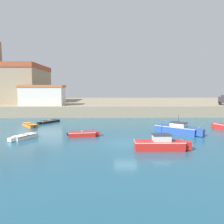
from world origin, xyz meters
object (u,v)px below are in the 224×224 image
(motorboat_red_1, at_px, (161,144))
(dinghy_orange_5, at_px, (30,125))
(dinghy_red_6, at_px, (83,134))
(church, at_px, (21,82))
(dinghy_white_3, at_px, (24,137))
(motorboat_blue_4, at_px, (178,129))
(harbor_shed_mid_row, at_px, (43,95))
(dinghy_black_0, at_px, (49,121))

(motorboat_red_1, relative_size, dinghy_orange_5, 1.40)
(dinghy_red_6, xyz_separation_m, church, (-19.68, 31.58, 7.24))
(dinghy_red_6, bearing_deg, dinghy_orange_5, 141.69)
(dinghy_orange_5, bearing_deg, dinghy_white_3, -74.74)
(motorboat_blue_4, xyz_separation_m, dinghy_orange_5, (-21.46, 5.73, -0.33))
(dinghy_white_3, distance_m, harbor_shed_mid_row, 22.83)
(dinghy_black_0, distance_m, dinghy_orange_5, 4.26)
(dinghy_white_3, distance_m, dinghy_orange_5, 8.79)
(dinghy_orange_5, relative_size, dinghy_red_6, 0.95)
(motorboat_red_1, height_order, dinghy_orange_5, motorboat_red_1)
(motorboat_red_1, distance_m, dinghy_white_3, 15.80)
(harbor_shed_mid_row, bearing_deg, motorboat_blue_4, -39.64)
(dinghy_red_6, xyz_separation_m, harbor_shed_mid_row, (-10.99, 20.80, 4.14))
(church, height_order, harbor_shed_mid_row, church)
(motorboat_red_1, height_order, harbor_shed_mid_row, harbor_shed_mid_row)
(dinghy_black_0, relative_size, motorboat_blue_4, 0.70)
(dinghy_white_3, relative_size, harbor_shed_mid_row, 0.36)
(dinghy_black_0, distance_m, dinghy_white_3, 12.23)
(harbor_shed_mid_row, bearing_deg, dinghy_black_0, -68.56)
(motorboat_blue_4, distance_m, dinghy_orange_5, 22.21)
(church, bearing_deg, dinghy_black_0, -58.65)
(motorboat_red_1, distance_m, dinghy_red_6, 10.23)
(dinghy_black_0, xyz_separation_m, church, (-12.56, 20.61, 7.32))
(dinghy_white_3, bearing_deg, church, 111.38)
(church, bearing_deg, dinghy_white_3, -68.62)
(dinghy_white_3, xyz_separation_m, church, (-12.85, 32.84, 7.29))
(dinghy_orange_5, bearing_deg, harbor_shed_mid_row, 97.72)
(dinghy_white_3, height_order, dinghy_orange_5, dinghy_white_3)
(dinghy_orange_5, bearing_deg, motorboat_red_1, -37.54)
(dinghy_black_0, relative_size, motorboat_red_1, 0.74)
(dinghy_black_0, xyz_separation_m, dinghy_red_6, (7.13, -10.97, 0.08))
(motorboat_blue_4, xyz_separation_m, dinghy_red_6, (-12.31, -1.50, -0.27))
(motorboat_blue_4, distance_m, harbor_shed_mid_row, 30.50)
(dinghy_black_0, height_order, harbor_shed_mid_row, harbor_shed_mid_row)
(motorboat_blue_4, relative_size, dinghy_orange_5, 1.48)
(dinghy_orange_5, bearing_deg, church, 113.40)
(motorboat_blue_4, xyz_separation_m, harbor_shed_mid_row, (-23.30, 19.30, 3.87))
(motorboat_red_1, relative_size, church, 0.32)
(motorboat_blue_4, bearing_deg, harbor_shed_mid_row, 140.36)
(motorboat_red_1, height_order, church, church)
(dinghy_orange_5, relative_size, church, 0.23)
(motorboat_red_1, bearing_deg, motorboat_blue_4, 61.61)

